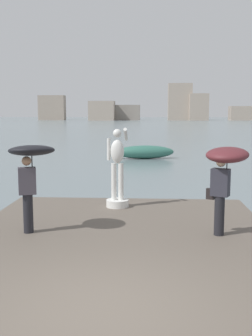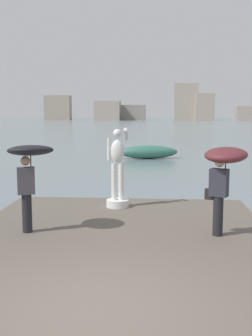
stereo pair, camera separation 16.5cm
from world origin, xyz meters
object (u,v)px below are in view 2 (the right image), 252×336
(statue_white_figure, at_px, (118,176))
(onlooker_left, at_px, (29,163))
(onlooker_right, at_px, (224,167))
(boat_mid, at_px, (148,152))

(statue_white_figure, distance_m, onlooker_left, 3.20)
(statue_white_figure, bearing_deg, onlooker_right, -45.73)
(statue_white_figure, xyz_separation_m, onlooker_left, (-1.72, -2.61, 0.68))
(onlooker_left, relative_size, onlooker_right, 1.02)
(statue_white_figure, relative_size, onlooker_right, 1.14)
(boat_mid, bearing_deg, statue_white_figure, -91.93)
(onlooker_left, xyz_separation_m, onlooker_right, (4.27, -0.00, -0.04))
(onlooker_left, height_order, boat_mid, onlooker_left)
(onlooker_left, xyz_separation_m, boat_mid, (2.26, 18.43, -1.53))
(boat_mid, bearing_deg, onlooker_left, -96.98)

